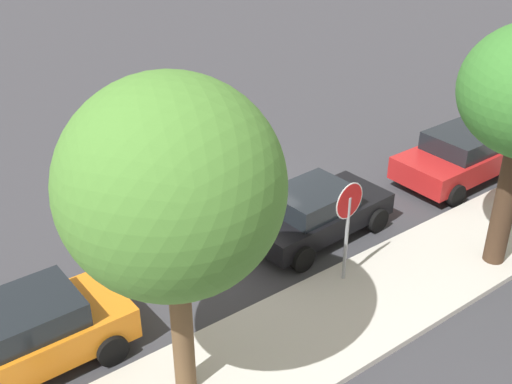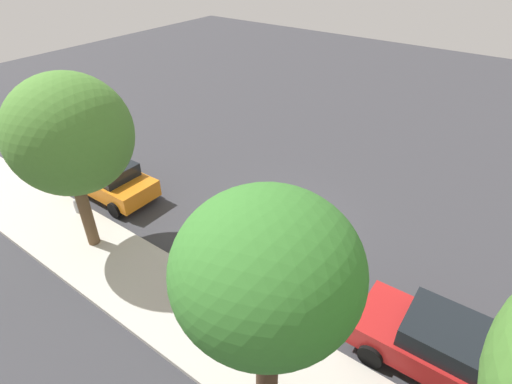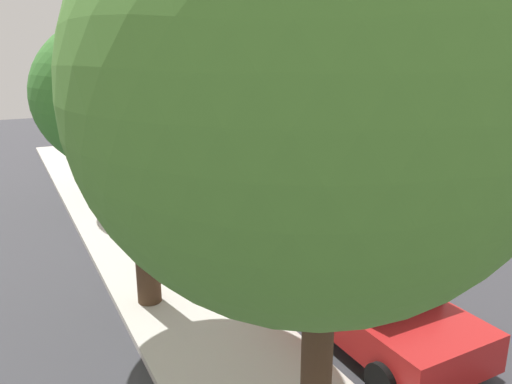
{
  "view_description": "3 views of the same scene",
  "coord_description": "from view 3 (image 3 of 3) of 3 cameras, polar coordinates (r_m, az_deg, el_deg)",
  "views": [
    {
      "loc": [
        8.74,
        12.38,
        8.93
      ],
      "look_at": [
        0.08,
        0.9,
        0.94
      ],
      "focal_mm": 45.0,
      "sensor_mm": 36.0,
      "label": 1
    },
    {
      "loc": [
        -6.09,
        9.99,
        9.22
      ],
      "look_at": [
        0.86,
        0.46,
        1.36
      ],
      "focal_mm": 28.0,
      "sensor_mm": 36.0,
      "label": 2
    },
    {
      "loc": [
        -12.64,
        8.14,
        5.19
      ],
      "look_at": [
        0.34,
        1.36,
        0.99
      ],
      "focal_mm": 35.0,
      "sensor_mm": 36.0,
      "label": 3
    }
  ],
  "objects": [
    {
      "name": "parked_car_red",
      "position": [
        9.57,
        12.77,
        -12.01
      ],
      "size": [
        4.33,
        2.13,
        1.49
      ],
      "color": "red",
      "rests_on": "ground_plane"
    },
    {
      "name": "parked_car_black",
      "position": [
        13.98,
        -1.25,
        -2.65
      ],
      "size": [
        3.99,
        2.12,
        1.39
      ],
      "color": "black",
      "rests_on": "ground_plane"
    },
    {
      "name": "sidewalk_curb",
      "position": [
        13.98,
        -12.94,
        -5.9
      ],
      "size": [
        32.0,
        2.74,
        0.14
      ],
      "primitive_type": "cube",
      "color": "beige",
      "rests_on": "ground_plane"
    },
    {
      "name": "fire_hydrant",
      "position": [
        20.28,
        -15.2,
        1.67
      ],
      "size": [
        0.3,
        0.22,
        0.72
      ],
      "color": "#A5A5A8",
      "rests_on": "ground_plane"
    },
    {
      "name": "ground_plane",
      "position": [
        15.9,
        4.92,
        -3.09
      ],
      "size": [
        60.0,
        60.0,
        0.0
      ],
      "primitive_type": "plane",
      "color": "#38383D"
    },
    {
      "name": "street_tree_near_corner",
      "position": [
        17.56,
        -16.34,
        12.0
      ],
      "size": [
        3.64,
        3.64,
        5.98
      ],
      "color": "brown",
      "rests_on": "ground_plane"
    },
    {
      "name": "street_tree_far",
      "position": [
        4.66,
        6.14,
        10.96
      ],
      "size": [
        4.37,
        4.37,
        6.88
      ],
      "color": "#422D1E",
      "rests_on": "ground_plane"
    },
    {
      "name": "street_tree_mid_block",
      "position": [
        9.55,
        -14.47,
        10.33
      ],
      "size": [
        3.33,
        3.33,
        5.82
      ],
      "color": "#422D1E",
      "rests_on": "ground_plane"
    },
    {
      "name": "parked_car_orange",
      "position": [
        20.7,
        -11.0,
        3.4
      ],
      "size": [
        4.14,
        2.01,
        1.49
      ],
      "color": "orange",
      "rests_on": "ground_plane"
    },
    {
      "name": "stop_sign",
      "position": [
        13.72,
        -9.81,
        1.42
      ],
      "size": [
        0.84,
        0.1,
        2.58
      ],
      "color": "gray",
      "rests_on": "ground_plane"
    }
  ]
}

